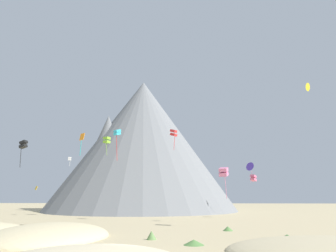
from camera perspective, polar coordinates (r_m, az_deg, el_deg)
The scene contains 19 objects.
dune_midground at distance 41.97m, azimuth -20.75°, elevation -18.44°, with size 13.09×18.06×3.55m, color beige.
bush_low_patch at distance 48.86m, azimuth 10.72°, elevation -17.68°, with size 1.50×1.50×0.63m, color #568442.
bush_far_left at distance 38.26m, azimuth 24.29°, elevation -18.13°, with size 2.41×2.41×0.89m, color #568442.
bush_far_right at distance 34.69m, azimuth 4.66°, elevation -20.13°, with size 2.17×2.17×0.54m, color #568442.
bush_mid_center at distance 41.30m, azimuth 20.66°, elevation -18.16°, with size 1.70×1.70×0.57m, color #477238.
bush_scatter_east at distance 38.73m, azimuth -3.00°, elevation -19.02°, with size 1.16×1.16×0.98m, color #668C4C.
bush_near_left at distance 45.74m, azimuth -17.11°, elevation -17.57°, with size 1.73×1.73×0.88m, color #668C4C.
rock_massif at distance 112.86m, azimuth -5.27°, elevation -3.72°, with size 91.92×91.92×46.38m.
kite_cyan_mid at distance 51.73m, azimuth -9.12°, elevation -1.28°, with size 1.26×1.27×5.07m.
kite_lime_mid at distance 83.21m, azimuth -10.97°, elevation -2.52°, with size 1.82×1.82×4.72m.
kite_red_mid at distance 65.58m, azimuth 1.02°, elevation -1.27°, with size 1.58×1.54×4.34m.
kite_gold_low at distance 72.15m, azimuth -22.62°, elevation -10.27°, with size 0.78×0.57×0.89m.
kite_pink_low at distance 53.90m, azimuth 9.97°, elevation -8.17°, with size 1.74×1.81×5.17m.
kite_orange_low at distance 49.66m, azimuth -15.25°, elevation -2.28°, with size 0.81×0.76×3.48m.
kite_yellow_mid at distance 63.51m, azimuth 23.77°, elevation 6.43°, with size 1.44×1.38×1.54m.
kite_black_low at distance 57.76m, azimuth -24.58°, elevation -3.08°, with size 1.19×1.11×4.52m.
kite_indigo_low at distance 87.40m, azimuth 14.58°, elevation -7.11°, with size 2.35×2.31×5.36m.
kite_white_mid at distance 86.56m, azimuth -17.25°, elevation -5.65°, with size 0.97×1.01×2.37m.
kite_rainbow_low at distance 77.59m, azimuth 15.10°, elevation -9.01°, with size 1.64×1.65×1.58m.
Camera 1 is at (5.36, -28.14, 4.90)m, focal length 33.89 mm.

